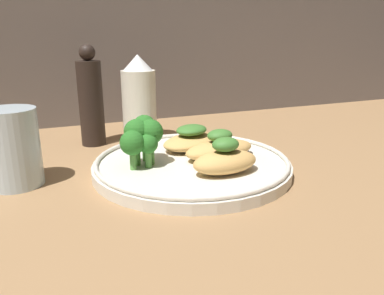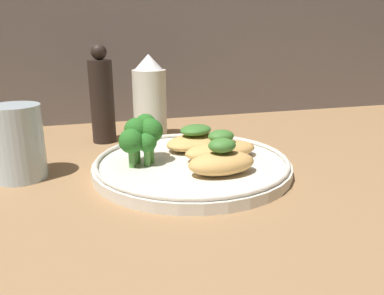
{
  "view_description": "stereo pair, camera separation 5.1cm",
  "coord_description": "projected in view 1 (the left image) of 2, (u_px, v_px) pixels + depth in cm",
  "views": [
    {
      "loc": [
        -18.53,
        -44.84,
        18.17
      ],
      "look_at": [
        0.0,
        0.0,
        3.4
      ],
      "focal_mm": 35.0,
      "sensor_mm": 36.0,
      "label": 1
    },
    {
      "loc": [
        -13.75,
        -46.53,
        18.17
      ],
      "look_at": [
        0.0,
        0.0,
        3.4
      ],
      "focal_mm": 35.0,
      "sensor_mm": 36.0,
      "label": 2
    }
  ],
  "objects": [
    {
      "name": "broccoli_bunch",
      "position": [
        142.0,
        135.0,
        0.49
      ],
      "size": [
        6.03,
        5.91,
        6.4
      ],
      "color": "#569942",
      "rests_on": "plate"
    },
    {
      "name": "plate",
      "position": [
        192.0,
        164.0,
        0.51
      ],
      "size": [
        26.97,
        26.97,
        2.0
      ],
      "color": "silver",
      "rests_on": "ground_plane"
    },
    {
      "name": "grilled_meat_back",
      "position": [
        192.0,
        139.0,
        0.57
      ],
      "size": [
        11.72,
        9.75,
        3.66
      ],
      "color": "tan",
      "rests_on": "plate"
    },
    {
      "name": "ground_plane",
      "position": [
        192.0,
        174.0,
        0.52
      ],
      "size": [
        180.0,
        180.0,
        1.0
      ],
      "primitive_type": "cube",
      "color": "#936D47"
    },
    {
      "name": "drinking_glass",
      "position": [
        12.0,
        148.0,
        0.46
      ],
      "size": [
        6.52,
        6.52,
        9.68
      ],
      "color": "silver",
      "rests_on": "ground_plane"
    },
    {
      "name": "pepper_grinder",
      "position": [
        91.0,
        100.0,
        0.62
      ],
      "size": [
        4.03,
        4.03,
        16.64
      ],
      "color": "black",
      "rests_on": "ground_plane"
    },
    {
      "name": "grilled_meat_front",
      "position": [
        225.0,
        160.0,
        0.47
      ],
      "size": [
        8.94,
        5.44,
        4.58
      ],
      "color": "tan",
      "rests_on": "plate"
    },
    {
      "name": "grilled_meat_middle",
      "position": [
        219.0,
        148.0,
        0.52
      ],
      "size": [
        11.19,
        6.28,
        4.13
      ],
      "color": "tan",
      "rests_on": "plate"
    },
    {
      "name": "sauce_bottle",
      "position": [
        139.0,
        100.0,
        0.65
      ],
      "size": [
        5.92,
        5.92,
        14.89
      ],
      "color": "silver",
      "rests_on": "ground_plane"
    }
  ]
}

